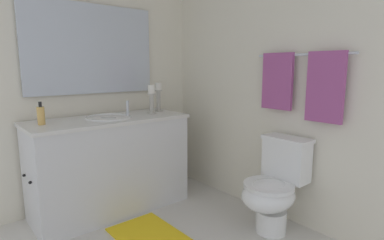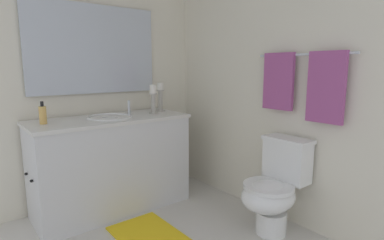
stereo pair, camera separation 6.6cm
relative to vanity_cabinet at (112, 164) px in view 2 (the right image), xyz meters
name	(u,v)px [view 2 (the right image)]	position (x,y,z in m)	size (l,w,h in m)	color
wall_back	(280,76)	(0.99, 1.09, 0.80)	(2.63, 0.04, 2.45)	silver
wall_left	(86,75)	(-0.33, -0.07, 0.80)	(0.04, 2.33, 2.45)	silver
vanity_cabinet	(112,164)	(0.00, 0.00, 0.00)	(0.58, 1.39, 0.86)	silver
sink_basin	(110,122)	(0.00, 0.00, 0.39)	(0.40, 0.40, 0.24)	white
mirror	(95,49)	(-0.28, 0.00, 1.03)	(0.02, 1.22, 0.81)	silver
candle_holder_tall	(160,96)	(-0.06, 0.57, 0.58)	(0.09, 0.09, 0.29)	#B7B2A5
candle_holder_short	(153,98)	(0.03, 0.43, 0.57)	(0.09, 0.09, 0.28)	#B7B2A5
soap_bottle	(43,115)	(-0.03, -0.54, 0.50)	(0.06, 0.06, 0.18)	#E5B259
toilet	(274,188)	(1.19, 0.81, -0.06)	(0.39, 0.54, 0.75)	white
towel_bar	(304,54)	(1.24, 1.03, 0.96)	(0.02, 0.02, 0.82)	silver
towel_near_vanity	(278,81)	(1.03, 1.01, 0.76)	(0.28, 0.03, 0.46)	#A54C8C
towel_center	(326,87)	(1.44, 1.01, 0.73)	(0.28, 0.03, 0.52)	#A54C8C
bath_mat	(148,235)	(0.62, 0.00, -0.42)	(0.60, 0.44, 0.02)	yellow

